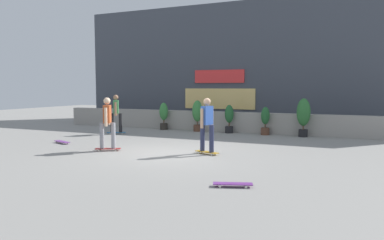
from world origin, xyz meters
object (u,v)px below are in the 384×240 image
Objects in this scene: potted_plant_1 at (197,114)px; skater_mid_plaza at (207,123)px; potted_plant_2 at (229,118)px; skater_by_wall_right at (107,121)px; potted_plant_3 at (265,120)px; potted_plant_0 at (164,115)px; potted_plant_4 at (304,114)px; skateboard_near_camera at (62,142)px; skater_foreground at (116,112)px; skateboard_aside at (233,184)px.

potted_plant_1 is 5.90m from skater_mid_plaza.
potted_plant_2 is 6.36m from skater_by_wall_right.
potted_plant_2 is at bearing 180.00° from potted_plant_3.
potted_plant_0 is 0.82× the size of potted_plant_4.
potted_plant_4 reaches higher than skateboard_near_camera.
skater_foreground is at bearing -151.71° from potted_plant_2.
potted_plant_0 is 0.76× the size of skater_mid_plaza.
skater_foreground reaches higher than potted_plant_3.
skateboard_near_camera is 1.00× the size of skateboard_aside.
potted_plant_0 is 6.16m from skater_by_wall_right.
skateboard_aside is at bearing -62.40° from potted_plant_1.
potted_plant_3 is 8.69m from skateboard_aside.
skater_by_wall_right is (1.24, -6.03, 0.23)m from potted_plant_0.
skater_mid_plaza is at bearing 119.88° from skateboard_aside.
skateboard_near_camera is (-2.47, 0.61, -0.88)m from skater_by_wall_right.
potted_plant_4 is at bearing 0.00° from potted_plant_0.
skater_by_wall_right is 2.07× the size of skateboard_aside.
potted_plant_2 reaches higher than potted_plant_3.
skater_mid_plaza is at bearing -28.70° from skater_foreground.
potted_plant_0 reaches higher than potted_plant_3.
potted_plant_2 is 1.60m from potted_plant_3.
potted_plant_3 is 1.45× the size of skateboard_near_camera.
potted_plant_1 is 0.84× the size of skater_mid_plaza.
skater_foreground reaches higher than potted_plant_0.
potted_plant_2 is at bearing 109.00° from skateboard_aside.
potted_plant_0 is 3.27m from potted_plant_2.
skater_mid_plaza reaches higher than skateboard_near_camera.
potted_plant_3 is 7.05m from skater_by_wall_right.
skater_by_wall_right is at bearing -166.79° from skater_mid_plaza.
skateboard_aside is at bearing -40.52° from skater_foreground.
potted_plant_3 reaches higher than skateboard_near_camera.
skater_foreground is at bearing -158.55° from potted_plant_3.
potted_plant_3 is 0.70× the size of skater_by_wall_right.
skater_mid_plaza is 1.00× the size of skater_foreground.
skater_by_wall_right is (-2.03, -6.03, 0.27)m from potted_plant_2.
potted_plant_1 is 4.69m from potted_plant_4.
skateboard_near_camera is (-2.97, -5.41, -0.75)m from potted_plant_1.
potted_plant_3 is 0.70× the size of skater_foreground.
potted_plant_0 is 1.57× the size of skateboard_aside.
skater_by_wall_right is 2.69m from skateboard_near_camera.
skater_mid_plaza is at bearing -78.57° from potted_plant_2.
potted_plant_2 is at bearing 0.00° from potted_plant_1.
potted_plant_4 is (3.17, 0.00, 0.24)m from potted_plant_2.
skater_foreground reaches higher than potted_plant_4.
skater_mid_plaza is (1.07, -5.30, 0.27)m from potted_plant_2.
potted_plant_4 is 0.93× the size of skater_foreground.
potted_plant_0 is 6.44m from potted_plant_4.
potted_plant_1 is at bearing 85.21° from skater_by_wall_right.
skateboard_near_camera is at bearing -102.78° from potted_plant_0.
skateboard_aside is (1.88, -3.27, -0.88)m from skater_mid_plaza.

